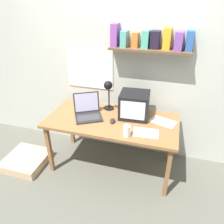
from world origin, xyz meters
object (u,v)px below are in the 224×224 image
object	(u,v)px
floor_cushion	(26,160)
laptop	(88,111)
computer_mouse	(113,121)
juice_glass	(127,131)
printed_handout	(163,122)
crt_monitor	(134,105)
desk_lamp	(108,90)
corner_desk	(112,124)
open_notebook	(146,133)

from	to	relation	value
floor_cushion	laptop	bearing A→B (deg)	21.20
computer_mouse	laptop	bearing A→B (deg)	170.01
juice_glass	printed_handout	bearing A→B (deg)	49.29
crt_monitor	floor_cushion	bearing A→B (deg)	-165.10
juice_glass	laptop	bearing A→B (deg)	152.57
computer_mouse	desk_lamp	bearing A→B (deg)	116.47
juice_glass	printed_handout	size ratio (longest dim) A/B	0.38
laptop	juice_glass	xyz separation A→B (m)	(0.55, -0.29, -0.01)
crt_monitor	floor_cushion	xyz separation A→B (m)	(-1.34, -0.46, -0.80)
juice_glass	corner_desk	bearing A→B (deg)	130.83
juice_glass	computer_mouse	size ratio (longest dim) A/B	1.13
desk_lamp	open_notebook	bearing A→B (deg)	-44.21
laptop	computer_mouse	xyz separation A→B (m)	(0.33, -0.06, -0.05)
juice_glass	open_notebook	distance (m)	0.22
corner_desk	open_notebook	bearing A→B (deg)	-21.40
corner_desk	printed_handout	distance (m)	0.60
desk_lamp	printed_handout	size ratio (longest dim) A/B	1.20
corner_desk	crt_monitor	size ratio (longest dim) A/B	4.33
laptop	printed_handout	bearing A→B (deg)	-22.22
desk_lamp	computer_mouse	xyz separation A→B (m)	(0.13, -0.26, -0.27)
computer_mouse	corner_desk	bearing A→B (deg)	112.49
laptop	open_notebook	size ratio (longest dim) A/B	1.48
open_notebook	floor_cushion	size ratio (longest dim) A/B	0.54
juice_glass	computer_mouse	distance (m)	0.32
corner_desk	laptop	xyz separation A→B (m)	(-0.31, 0.00, 0.13)
laptop	floor_cushion	xyz separation A→B (m)	(-0.80, -0.31, -0.72)
printed_handout	floor_cushion	size ratio (longest dim) A/B	0.64
laptop	open_notebook	xyz separation A→B (m)	(0.74, -0.17, -0.07)
computer_mouse	floor_cushion	xyz separation A→B (m)	(-1.13, -0.25, -0.67)
desk_lamp	juice_glass	bearing A→B (deg)	-63.64
open_notebook	floor_cushion	world-z (taller)	open_notebook
corner_desk	laptop	distance (m)	0.33
crt_monitor	juice_glass	size ratio (longest dim) A/B	2.81
desk_lamp	open_notebook	size ratio (longest dim) A/B	1.43
laptop	desk_lamp	size ratio (longest dim) A/B	1.04
laptop	open_notebook	bearing A→B (deg)	-42.39
laptop	open_notebook	world-z (taller)	laptop
desk_lamp	crt_monitor	bearing A→B (deg)	-18.56
computer_mouse	printed_handout	size ratio (longest dim) A/B	0.34
corner_desk	printed_handout	world-z (taller)	printed_handout
crt_monitor	laptop	bearing A→B (deg)	-168.83
laptop	juice_glass	world-z (taller)	laptop
crt_monitor	corner_desk	bearing A→B (deg)	-151.07
juice_glass	computer_mouse	xyz separation A→B (m)	(-0.22, 0.23, -0.04)
juice_glass	floor_cushion	distance (m)	1.52
laptop	desk_lamp	xyz separation A→B (m)	(0.20, 0.20, 0.21)
floor_cushion	open_notebook	bearing A→B (deg)	5.12
corner_desk	laptop	size ratio (longest dim) A/B	3.74
corner_desk	floor_cushion	xyz separation A→B (m)	(-1.11, -0.31, -0.59)
printed_handout	floor_cushion	bearing A→B (deg)	-166.07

